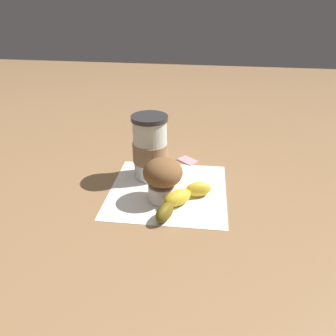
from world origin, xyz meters
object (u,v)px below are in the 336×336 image
at_px(muffin, 163,177).
at_px(sugar_packet, 188,160).
at_px(banana, 180,199).
at_px(coffee_cup, 150,148).

xyz_separation_m(muffin, sugar_packet, (0.03, 0.19, -0.05)).
relative_size(banana, sugar_packet, 2.94).
xyz_separation_m(banana, sugar_packet, (-0.01, 0.21, -0.01)).
distance_m(coffee_cup, sugar_packet, 0.14).
distance_m(banana, sugar_packet, 0.21).
bearing_deg(muffin, banana, -27.71).
bearing_deg(coffee_cup, muffin, -64.14).
distance_m(coffee_cup, banana, 0.16).
height_order(coffee_cup, sugar_packet, coffee_cup).
xyz_separation_m(coffee_cup, sugar_packet, (0.08, 0.09, -0.07)).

